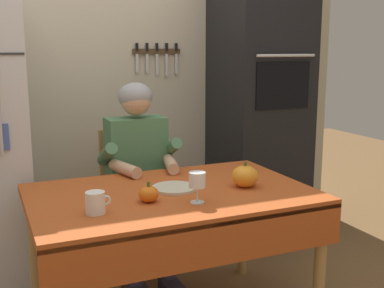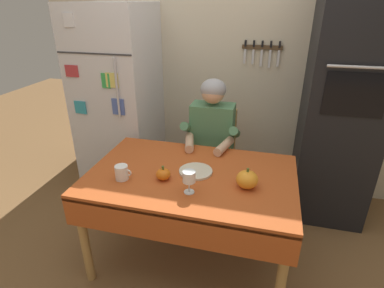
% 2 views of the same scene
% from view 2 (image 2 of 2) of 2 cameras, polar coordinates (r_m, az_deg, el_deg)
% --- Properties ---
extents(ground_plane, '(10.00, 10.00, 0.00)m').
position_cam_2_polar(ground_plane, '(2.50, -0.74, -21.40)').
color(ground_plane, brown).
rests_on(ground_plane, ground).
extents(back_wall_assembly, '(3.70, 0.13, 2.60)m').
position_cam_2_polar(back_wall_assembly, '(3.08, 6.89, 15.35)').
color(back_wall_assembly, beige).
rests_on(back_wall_assembly, ground).
extents(refrigerator, '(0.68, 0.71, 1.80)m').
position_cam_2_polar(refrigerator, '(3.11, -13.32, 7.37)').
color(refrigerator, silver).
rests_on(refrigerator, ground).
extents(wall_oven, '(0.60, 0.64, 2.10)m').
position_cam_2_polar(wall_oven, '(2.83, 26.14, 6.88)').
color(wall_oven, black).
rests_on(wall_oven, ground).
extents(dining_table, '(1.40, 0.90, 0.74)m').
position_cam_2_polar(dining_table, '(2.13, -0.29, -7.70)').
color(dining_table, tan).
rests_on(dining_table, ground).
extents(chair_behind_person, '(0.40, 0.40, 0.93)m').
position_cam_2_polar(chair_behind_person, '(2.88, 4.08, -1.86)').
color(chair_behind_person, tan).
rests_on(chair_behind_person, ground).
extents(seated_person, '(0.47, 0.55, 1.25)m').
position_cam_2_polar(seated_person, '(2.61, 3.46, 0.74)').
color(seated_person, '#38384C').
rests_on(seated_person, ground).
extents(coffee_mug, '(0.11, 0.09, 0.10)m').
position_cam_2_polar(coffee_mug, '(2.07, -12.85, -5.16)').
color(coffee_mug, white).
rests_on(coffee_mug, dining_table).
extents(wine_glass, '(0.08, 0.08, 0.15)m').
position_cam_2_polar(wine_glass, '(1.86, -0.55, -6.23)').
color(wine_glass, white).
rests_on(wine_glass, dining_table).
extents(pumpkin_large, '(0.10, 0.10, 0.10)m').
position_cam_2_polar(pumpkin_large, '(2.03, -5.35, -5.58)').
color(pumpkin_large, orange).
rests_on(pumpkin_large, dining_table).
extents(pumpkin_medium, '(0.14, 0.14, 0.14)m').
position_cam_2_polar(pumpkin_medium, '(1.96, 10.15, -6.46)').
color(pumpkin_medium, orange).
rests_on(pumpkin_medium, dining_table).
extents(serving_tray, '(0.23, 0.23, 0.02)m').
position_cam_2_polar(serving_tray, '(2.12, 0.69, -5.07)').
color(serving_tray, beige).
rests_on(serving_tray, dining_table).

